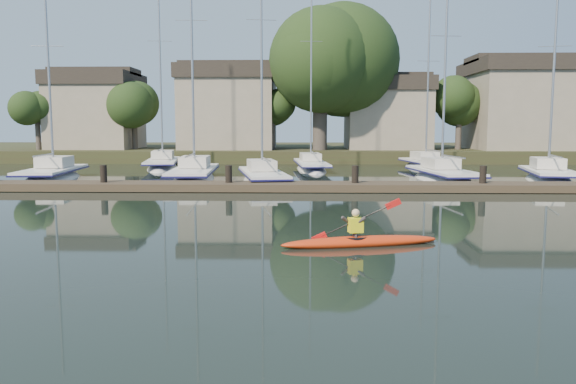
{
  "coord_description": "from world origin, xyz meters",
  "views": [
    {
      "loc": [
        0.46,
        -12.48,
        3.1
      ],
      "look_at": [
        0.08,
        3.38,
        1.2
      ],
      "focal_mm": 35.0,
      "sensor_mm": 36.0,
      "label": 1
    }
  ],
  "objects_px": {
    "sailboat_2": "(263,186)",
    "sailboat_3": "(443,185)",
    "sailboat_6": "(311,172)",
    "sailboat_5": "(163,171)",
    "sailboat_7": "(426,172)",
    "kayak": "(360,239)",
    "sailboat_1": "(194,184)",
    "dock": "(292,186)",
    "sailboat_0": "(53,184)",
    "sailboat_4": "(548,185)"
  },
  "relations": [
    {
      "from": "dock",
      "to": "sailboat_0",
      "type": "bearing_deg",
      "value": 160.48
    },
    {
      "from": "sailboat_2",
      "to": "sailboat_5",
      "type": "distance_m",
      "value": 12.71
    },
    {
      "from": "sailboat_4",
      "to": "sailboat_6",
      "type": "relative_size",
      "value": 0.85
    },
    {
      "from": "sailboat_0",
      "to": "sailboat_7",
      "type": "height_order",
      "value": "sailboat_7"
    },
    {
      "from": "sailboat_6",
      "to": "sailboat_5",
      "type": "bearing_deg",
      "value": 169.04
    },
    {
      "from": "sailboat_5",
      "to": "sailboat_7",
      "type": "xyz_separation_m",
      "value": [
        18.92,
        -0.27,
        -0.0
      ]
    },
    {
      "from": "sailboat_7",
      "to": "sailboat_5",
      "type": "bearing_deg",
      "value": 171.72
    },
    {
      "from": "sailboat_1",
      "to": "sailboat_7",
      "type": "distance_m",
      "value": 17.19
    },
    {
      "from": "kayak",
      "to": "sailboat_7",
      "type": "distance_m",
      "value": 26.72
    },
    {
      "from": "sailboat_4",
      "to": "sailboat_6",
      "type": "bearing_deg",
      "value": 160.49
    },
    {
      "from": "sailboat_1",
      "to": "sailboat_2",
      "type": "xyz_separation_m",
      "value": [
        3.99,
        -1.21,
        0.02
      ]
    },
    {
      "from": "sailboat_2",
      "to": "sailboat_4",
      "type": "relative_size",
      "value": 1.16
    },
    {
      "from": "sailboat_0",
      "to": "sailboat_6",
      "type": "height_order",
      "value": "sailboat_6"
    },
    {
      "from": "sailboat_5",
      "to": "sailboat_7",
      "type": "bearing_deg",
      "value": -10.25
    },
    {
      "from": "dock",
      "to": "sailboat_4",
      "type": "distance_m",
      "value": 14.92
    },
    {
      "from": "sailboat_5",
      "to": "sailboat_6",
      "type": "height_order",
      "value": "sailboat_5"
    },
    {
      "from": "sailboat_1",
      "to": "sailboat_4",
      "type": "relative_size",
      "value": 1.19
    },
    {
      "from": "sailboat_5",
      "to": "sailboat_4",
      "type": "bearing_deg",
      "value": -30.19
    },
    {
      "from": "sailboat_3",
      "to": "sailboat_4",
      "type": "relative_size",
      "value": 1.07
    },
    {
      "from": "sailboat_3",
      "to": "sailboat_2",
      "type": "bearing_deg",
      "value": 178.94
    },
    {
      "from": "sailboat_7",
      "to": "kayak",
      "type": "bearing_deg",
      "value": -113.49
    },
    {
      "from": "sailboat_2",
      "to": "sailboat_7",
      "type": "bearing_deg",
      "value": 30.4
    },
    {
      "from": "kayak",
      "to": "sailboat_2",
      "type": "distance_m",
      "value": 16.42
    },
    {
      "from": "dock",
      "to": "sailboat_3",
      "type": "bearing_deg",
      "value": 29.6
    },
    {
      "from": "sailboat_4",
      "to": "kayak",
      "type": "bearing_deg",
      "value": -114.21
    },
    {
      "from": "sailboat_3",
      "to": "sailboat_4",
      "type": "xyz_separation_m",
      "value": [
        5.81,
        0.0,
        -0.0
      ]
    },
    {
      "from": "kayak",
      "to": "sailboat_6",
      "type": "xyz_separation_m",
      "value": [
        -0.84,
        24.77,
        -0.34
      ]
    },
    {
      "from": "sailboat_4",
      "to": "sailboat_7",
      "type": "relative_size",
      "value": 0.98
    },
    {
      "from": "kayak",
      "to": "dock",
      "type": "relative_size",
      "value": 0.12
    },
    {
      "from": "sailboat_2",
      "to": "sailboat_5",
      "type": "relative_size",
      "value": 0.96
    },
    {
      "from": "sailboat_0",
      "to": "sailboat_1",
      "type": "relative_size",
      "value": 0.85
    },
    {
      "from": "sailboat_2",
      "to": "sailboat_7",
      "type": "xyz_separation_m",
      "value": [
        10.98,
        9.66,
        -0.01
      ]
    },
    {
      "from": "sailboat_3",
      "to": "sailboat_6",
      "type": "relative_size",
      "value": 0.91
    },
    {
      "from": "sailboat_2",
      "to": "sailboat_1",
      "type": "bearing_deg",
      "value": 152.18
    },
    {
      "from": "sailboat_3",
      "to": "sailboat_7",
      "type": "relative_size",
      "value": 1.05
    },
    {
      "from": "sailboat_6",
      "to": "sailboat_7",
      "type": "xyz_separation_m",
      "value": [
        8.21,
        0.91,
        -0.02
      ]
    },
    {
      "from": "sailboat_2",
      "to": "sailboat_7",
      "type": "relative_size",
      "value": 1.13
    },
    {
      "from": "kayak",
      "to": "sailboat_6",
      "type": "height_order",
      "value": "sailboat_6"
    },
    {
      "from": "kayak",
      "to": "sailboat_4",
      "type": "distance_m",
      "value": 20.88
    },
    {
      "from": "sailboat_6",
      "to": "sailboat_2",
      "type": "bearing_deg",
      "value": -112.26
    },
    {
      "from": "sailboat_5",
      "to": "sailboat_6",
      "type": "relative_size",
      "value": 1.03
    },
    {
      "from": "sailboat_2",
      "to": "sailboat_4",
      "type": "xyz_separation_m",
      "value": [
        15.78,
        0.94,
        -0.02
      ]
    },
    {
      "from": "sailboat_2",
      "to": "sailboat_3",
      "type": "bearing_deg",
      "value": -5.55
    },
    {
      "from": "sailboat_7",
      "to": "sailboat_0",
      "type": "bearing_deg",
      "value": -166.93
    },
    {
      "from": "sailboat_7",
      "to": "sailboat_2",
      "type": "bearing_deg",
      "value": -146.13
    },
    {
      "from": "dock",
      "to": "sailboat_2",
      "type": "bearing_deg",
      "value": 113.41
    },
    {
      "from": "sailboat_0",
      "to": "sailboat_7",
      "type": "xyz_separation_m",
      "value": [
        22.99,
        8.62,
        0.02
      ]
    },
    {
      "from": "sailboat_2",
      "to": "sailboat_6",
      "type": "distance_m",
      "value": 9.18
    },
    {
      "from": "kayak",
      "to": "sailboat_4",
      "type": "height_order",
      "value": "sailboat_4"
    },
    {
      "from": "sailboat_1",
      "to": "dock",
      "type": "bearing_deg",
      "value": -45.56
    }
  ]
}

